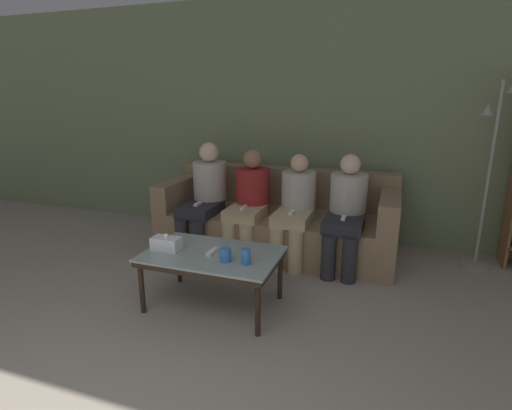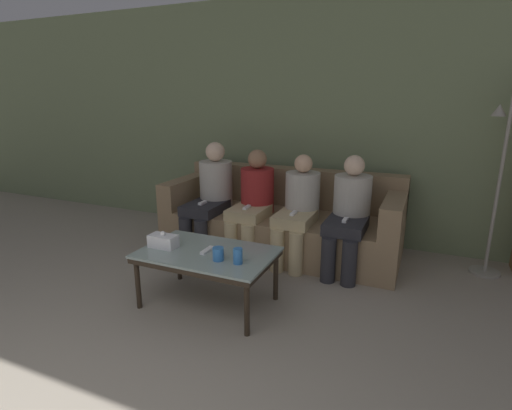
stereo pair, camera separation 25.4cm
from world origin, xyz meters
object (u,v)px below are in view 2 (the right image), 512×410
Objects in this scene: seated_person_mid_left at (253,200)px; cup_near_left at (218,254)px; standing_lamp at (505,159)px; seated_person_left_end at (211,193)px; game_remote at (207,250)px; seated_person_mid_right at (299,206)px; tissue_box at (163,241)px; seated_person_right_end at (349,211)px; couch at (283,222)px; cup_near_right at (238,256)px; coffee_table at (207,257)px.

cup_near_left is at bearing -77.50° from seated_person_mid_left.
standing_lamp is 1.55× the size of seated_person_left_end.
standing_lamp is at bearing 40.23° from cup_near_left.
seated_person_mid_right is (0.37, 1.11, 0.10)m from game_remote.
seated_person_right_end is at bearing 44.05° from tissue_box.
seated_person_left_end is at bearing 179.84° from seated_person_mid_right.
couch is 1.46m from cup_near_right.
seated_person_mid_left is (-0.24, -0.21, 0.27)m from couch.
cup_near_right is at bearing -82.63° from couch.
standing_lamp reaches higher than cup_near_left.
coffee_table is (-0.13, -1.33, 0.10)m from couch.
tissue_box is 1.47× the size of game_remote.
standing_lamp is 1.81m from seated_person_mid_right.
cup_near_left is 1.26m from seated_person_mid_left.
cup_near_left is at bearing -178.83° from cup_near_right.
tissue_box is at bearing -101.61° from seated_person_mid_left.
game_remote is at bearing -84.13° from seated_person_mid_left.
couch is 2.16× the size of seated_person_left_end.
couch is at bearing 137.42° from seated_person_mid_right.
cup_near_right is at bearing -4.05° from tissue_box.
seated_person_mid_left reaches higher than couch.
standing_lamp reaches higher than seated_person_mid_left.
couch reaches higher than tissue_box.
tissue_box is 0.20× the size of seated_person_left_end.
cup_near_right is at bearing -113.89° from seated_person_right_end.
seated_person_left_end reaches higher than tissue_box.
couch is 2.26× the size of seated_person_mid_left.
game_remote is 0.14× the size of seated_person_left_end.
game_remote is (0.00, -0.00, 0.05)m from coffee_table.
tissue_box is 1.20m from seated_person_mid_left.
cup_near_right is 1.22m from seated_person_mid_right.
cup_near_left reaches higher than coffee_table.
seated_person_left_end reaches higher than seated_person_right_end.
cup_near_left is at bearing -5.62° from tissue_box.
seated_person_left_end is at bearing 118.25° from coffee_table.
cup_near_right is 0.67m from tissue_box.
standing_lamp is at bearing 5.05° from couch.
cup_near_right is 1.33m from seated_person_right_end.
cup_near_right is (0.19, -1.44, 0.20)m from couch.
game_remote is 1.27m from seated_person_left_end.
game_remote is at bearing -61.75° from seated_person_left_end.
cup_near_left is 0.20m from game_remote.
seated_person_left_end reaches higher than game_remote.
standing_lamp is (1.94, 0.17, 0.76)m from couch.
seated_person_mid_right is (0.72, 1.17, 0.06)m from tissue_box.
tissue_box is 0.36m from game_remote.
couch is at bearing 84.58° from game_remote.
coffee_table is 0.05m from game_remote.
seated_person_mid_right is at bearing 87.39° from cup_near_right.
coffee_table is 0.91× the size of seated_person_left_end.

